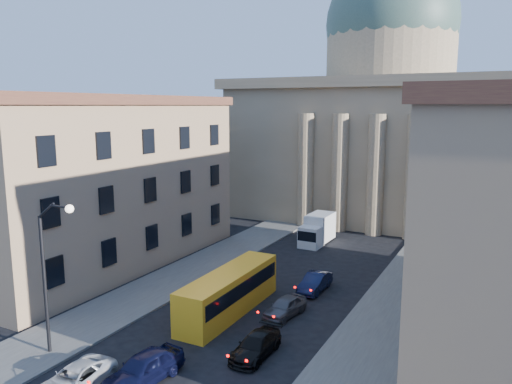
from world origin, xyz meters
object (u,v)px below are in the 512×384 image
(city_bus, at_px, (229,291))
(box_truck, at_px, (317,230))
(car_left_near, at_px, (144,368))
(street_lamp, at_px, (50,265))

(city_bus, relative_size, box_truck, 1.89)
(city_bus, bearing_deg, car_left_near, -86.79)
(street_lamp, relative_size, car_left_near, 1.91)
(street_lamp, xyz_separation_m, city_bus, (5.58, 9.66, -3.76))
(city_bus, height_order, box_truck, box_truck)
(box_truck, bearing_deg, city_bus, -86.21)
(car_left_near, xyz_separation_m, box_truck, (-1.38, 28.51, 0.59))
(car_left_near, xyz_separation_m, city_bus, (-0.59, 9.54, 0.74))
(city_bus, distance_m, box_truck, 18.99)
(street_lamp, xyz_separation_m, car_left_near, (6.17, 0.12, -4.50))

